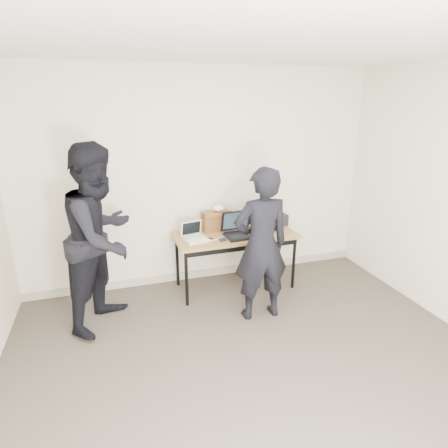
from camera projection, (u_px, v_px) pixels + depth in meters
name	position (u px, v px, depth m)	size (l,w,h in m)	color
room	(278.00, 241.00, 2.67)	(4.60, 4.60, 2.80)	#463D35
desk	(236.00, 239.00, 4.63)	(1.51, 0.67, 0.72)	olive
laptop_beige	(195.00, 237.00, 4.41)	(0.31, 0.31, 0.21)	beige
laptop_center	(239.00, 230.00, 4.57)	(0.39, 0.38, 0.29)	black
laptop_right	(264.00, 223.00, 4.86)	(0.45, 0.45, 0.26)	black
leather_satchel	(217.00, 220.00, 4.73)	(0.38, 0.22, 0.25)	brown
tissue	(219.00, 208.00, 4.69)	(0.13, 0.10, 0.08)	white
equipment_box	(276.00, 219.00, 4.94)	(0.25, 0.21, 0.15)	black
power_brick	(223.00, 240.00, 4.40)	(0.08, 0.05, 0.03)	black
cables	(234.00, 234.00, 4.61)	(1.15, 0.41, 0.01)	black
person_typist	(261.00, 245.00, 3.95)	(0.61, 0.40, 1.68)	black
person_observer	(101.00, 237.00, 3.82)	(0.94, 0.73, 1.93)	black
baseboard	(203.00, 273.00, 5.10)	(4.50, 0.03, 0.10)	#A69B8A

